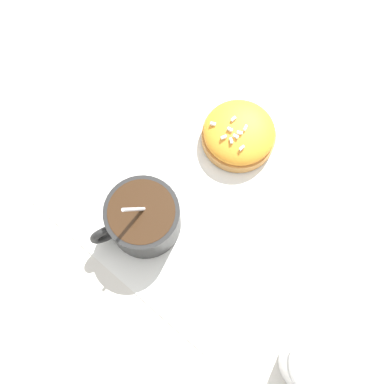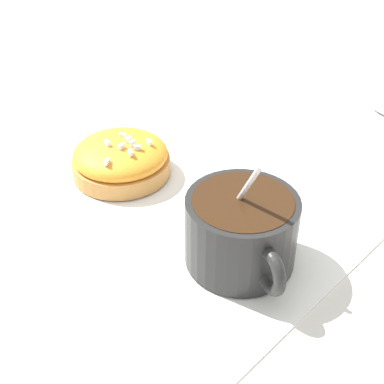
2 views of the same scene
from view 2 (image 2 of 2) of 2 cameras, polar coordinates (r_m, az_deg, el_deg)
ground_plane at (r=0.48m, az=-1.57°, el=-2.21°), size 3.00×3.00×0.00m
paper_napkin at (r=0.48m, az=-1.58°, el=-2.06°), size 0.34×0.32×0.00m
coffee_cup at (r=0.41m, az=5.25°, el=-3.97°), size 0.11×0.09×0.10m
frosted_pastry at (r=0.52m, az=-7.60°, el=3.60°), size 0.10×0.10×0.04m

